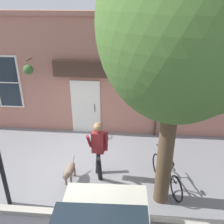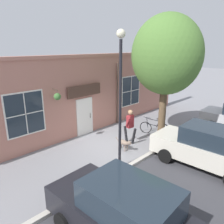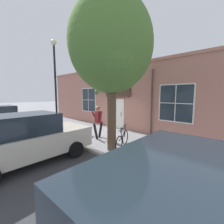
# 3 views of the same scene
# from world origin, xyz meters

# --- Properties ---
(ground_plane) EXTENTS (90.00, 90.00, 0.00)m
(ground_plane) POSITION_xyz_m (0.00, 0.00, 0.00)
(ground_plane) COLOR gray
(storefront_facade) EXTENTS (0.95, 18.00, 4.45)m
(storefront_facade) POSITION_xyz_m (-2.34, 0.00, 2.23)
(storefront_facade) COLOR #B27566
(storefront_facade) RESTS_ON ground_plane
(pedestrian_walking) EXTENTS (0.77, 0.59, 1.81)m
(pedestrian_walking) POSITION_xyz_m (0.47, 0.75, 1.11)
(pedestrian_walking) COLOR black
(pedestrian_walking) RESTS_ON ground_plane
(dog_on_leash) EXTENTS (1.07, 0.28, 0.61)m
(dog_on_leash) POSITION_xyz_m (0.79, -0.06, 0.39)
(dog_on_leash) COLOR #7F6B5B
(dog_on_leash) RESTS_ON ground_plane
(street_tree_by_curb) EXTENTS (3.60, 3.24, 6.42)m
(street_tree_by_curb) POSITION_xyz_m (1.29, 2.56, 4.30)
(street_tree_by_curb) COLOR brown
(street_tree_by_curb) RESTS_ON ground_plane
(leaning_bicycle) EXTENTS (1.64, 0.67, 1.00)m
(leaning_bicycle) POSITION_xyz_m (0.70, 2.68, 0.38)
(leaning_bicycle) COLOR black
(leaning_bicycle) RESTS_ON ground_plane
(parked_car_nearest_curb) EXTENTS (4.36, 2.06, 1.75)m
(parked_car_nearest_curb) POSITION_xyz_m (4.25, -3.97, 0.88)
(parked_car_nearest_curb) COLOR black
(parked_car_nearest_curb) RESTS_ON ground_plane
(parked_car_mid_block) EXTENTS (4.36, 2.06, 1.75)m
(parked_car_mid_block) POSITION_xyz_m (4.20, 1.24, 0.88)
(parked_car_mid_block) COLOR beige
(parked_car_mid_block) RESTS_ON ground_plane
(street_lamp) EXTENTS (0.32, 0.32, 5.44)m
(street_lamp) POSITION_xyz_m (1.75, -1.42, 3.50)
(street_lamp) COLOR black
(street_lamp) RESTS_ON ground_plane
(fire_hydrant) EXTENTS (0.34, 0.20, 0.77)m
(fire_hydrant) POSITION_xyz_m (1.74, -4.10, 0.40)
(fire_hydrant) COLOR #99999E
(fire_hydrant) RESTS_ON ground_plane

